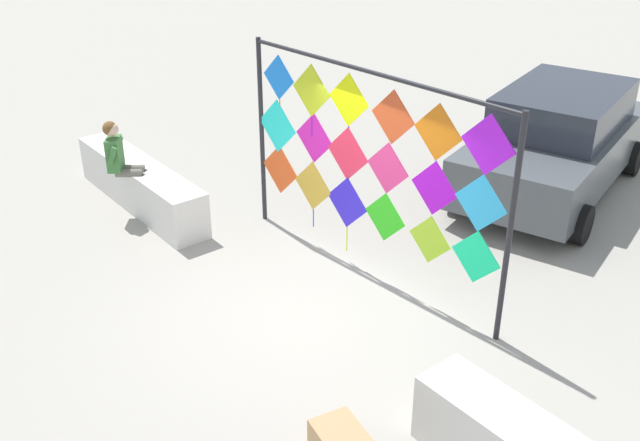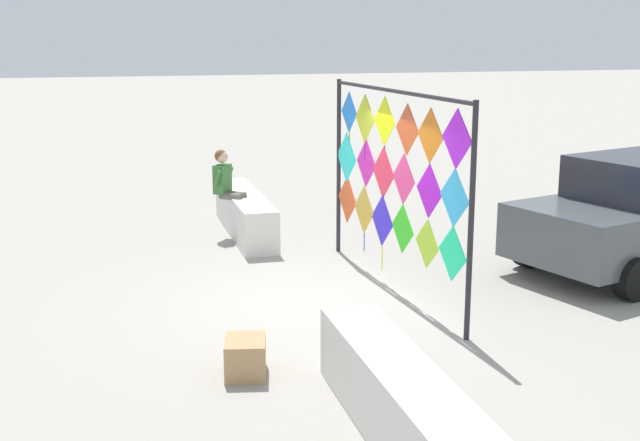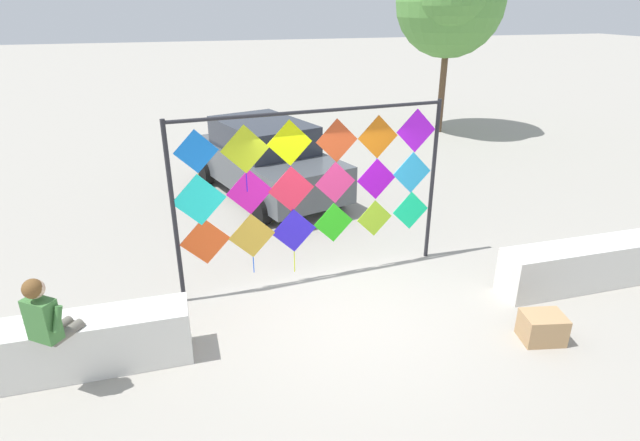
# 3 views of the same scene
# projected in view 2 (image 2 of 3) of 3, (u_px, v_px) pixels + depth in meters

# --- Properties ---
(ground) EXTENTS (120.00, 120.00, 0.00)m
(ground) POSITION_uv_depth(u_px,v_px,m) (314.00, 301.00, 11.59)
(ground) COLOR #9E998E
(plaza_ledge_left) EXTENTS (3.42, 0.60, 0.75)m
(plaza_ledge_left) POSITION_uv_depth(u_px,v_px,m) (245.00, 214.00, 15.35)
(plaza_ledge_left) COLOR silver
(plaza_ledge_left) RESTS_ON ground
(plaza_ledge_right) EXTENTS (3.42, 0.60, 0.75)m
(plaza_ledge_right) POSITION_uv_depth(u_px,v_px,m) (401.00, 404.00, 7.53)
(plaza_ledge_right) COLOR silver
(plaza_ledge_right) RESTS_ON ground
(kite_display_rack) EXTENTS (4.47, 0.43, 2.90)m
(kite_display_rack) POSITION_uv_depth(u_px,v_px,m) (393.00, 169.00, 11.81)
(kite_display_rack) COLOR #232328
(kite_display_rack) RESTS_ON ground
(seated_vendor) EXTENTS (0.72, 0.76, 1.59)m
(seated_vendor) POSITION_uv_depth(u_px,v_px,m) (229.00, 186.00, 14.95)
(seated_vendor) COLOR #666056
(seated_vendor) RESTS_ON ground
(cardboard_box_large) EXTENTS (0.64, 0.54, 0.41)m
(cardboard_box_large) POSITION_uv_depth(u_px,v_px,m) (245.00, 357.00, 9.06)
(cardboard_box_large) COLOR tan
(cardboard_box_large) RESTS_ON ground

